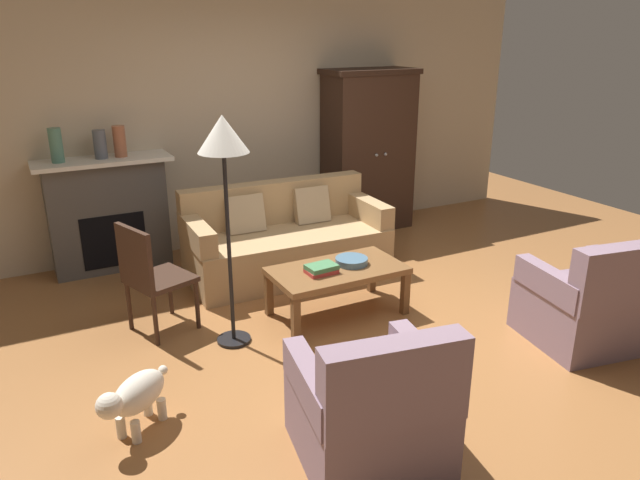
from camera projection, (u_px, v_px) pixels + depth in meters
ground_plane at (365, 328)px, 4.79m from camera, size 9.60×9.60×0.00m
back_wall at (244, 115)px, 6.45m from camera, size 7.20×0.10×2.80m
fireplace at (108, 214)px, 5.83m from camera, size 1.26×0.48×1.12m
armoire at (368, 151)px, 6.95m from camera, size 1.06×0.57×1.86m
couch at (285, 242)px, 5.80m from camera, size 1.95×0.91×0.86m
coffee_table at (337, 274)px, 4.92m from camera, size 1.10×0.60×0.42m
fruit_bowl at (352, 261)px, 4.97m from camera, size 0.27×0.27×0.05m
book_stack at (321, 269)px, 4.78m from camera, size 0.25×0.19×0.07m
mantel_vase_jade at (56, 145)px, 5.41m from camera, size 0.12×0.12×0.32m
mantel_vase_slate at (100, 144)px, 5.59m from camera, size 0.12×0.12×0.27m
mantel_vase_terracotta at (120, 141)px, 5.66m from camera, size 0.12×0.12×0.30m
armchair_near_left at (372, 412)px, 3.23m from camera, size 0.89×0.89×0.88m
armchair_near_right at (588, 305)px, 4.48m from camera, size 0.89×0.89×0.88m
side_chair_wooden at (150, 273)px, 4.56m from camera, size 0.56×0.56×0.90m
floor_lamp at (224, 149)px, 4.10m from camera, size 0.36×0.36×1.73m
dog at (135, 396)px, 3.49m from camera, size 0.48×0.43×0.39m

